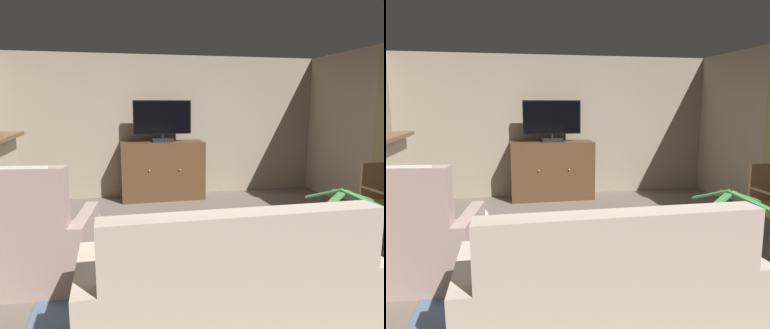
% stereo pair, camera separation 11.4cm
% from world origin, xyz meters
% --- Properties ---
extents(ground_plane, '(6.30, 6.70, 0.04)m').
position_xyz_m(ground_plane, '(0.00, 0.00, -0.02)').
color(ground_plane, '#665B51').
extents(wall_back, '(6.30, 0.10, 2.56)m').
position_xyz_m(wall_back, '(0.00, 3.10, 1.28)').
color(wall_back, gray).
rests_on(wall_back, ground_plane).
extents(rug_central, '(2.78, 1.97, 0.01)m').
position_xyz_m(rug_central, '(-0.35, -0.33, 0.01)').
color(rug_central, slate).
rests_on(rug_central, ground_plane).
extents(tv_cabinet, '(1.46, 0.57, 1.03)m').
position_xyz_m(tv_cabinet, '(-0.15, 2.75, 0.49)').
color(tv_cabinet, '#352315').
rests_on(tv_cabinet, ground_plane).
extents(television, '(1.01, 0.20, 0.72)m').
position_xyz_m(television, '(-0.15, 2.70, 1.41)').
color(television, black).
rests_on(television, tv_cabinet).
extents(coffee_table, '(1.10, 0.56, 0.43)m').
position_xyz_m(coffee_table, '(-0.37, -0.22, 0.38)').
color(coffee_table, '#4C331E').
rests_on(coffee_table, ground_plane).
extents(tv_remote, '(0.18, 0.11, 0.02)m').
position_xyz_m(tv_remote, '(-0.37, -0.13, 0.44)').
color(tv_remote, black).
rests_on(tv_remote, coffee_table).
extents(sofa_floral, '(2.10, 0.91, 1.05)m').
position_xyz_m(sofa_floral, '(-0.26, -1.44, 0.34)').
color(sofa_floral, '#C6B29E').
rests_on(sofa_floral, ground_plane).
extents(armchair_near_window, '(1.02, 1.02, 1.20)m').
position_xyz_m(armchair_near_window, '(-1.72, -0.19, 0.36)').
color(armchair_near_window, '#A3897F').
rests_on(armchair_near_window, ground_plane).
extents(potted_plant_tall_palm_by_window, '(0.63, 0.93, 0.81)m').
position_xyz_m(potted_plant_tall_palm_by_window, '(1.35, -0.37, 0.22)').
color(potted_plant_tall_palm_by_window, '#3D4C5B').
rests_on(potted_plant_tall_palm_by_window, ground_plane).
extents(cat, '(0.27, 0.67, 0.22)m').
position_xyz_m(cat, '(-1.35, 1.63, 0.10)').
color(cat, beige).
rests_on(cat, ground_plane).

